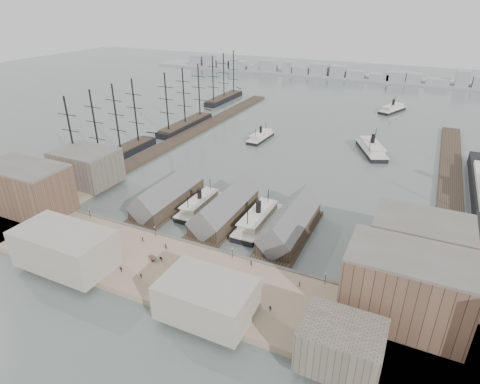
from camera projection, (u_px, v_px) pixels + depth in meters
The scene contains 44 objects.
ground at pixel (203, 241), 140.53m from camera, with size 900.00×900.00×0.00m, color #4C5854.
quay at pixel (170, 271), 123.89m from camera, with size 180.00×30.00×2.00m, color gray.
seawall at pixel (195, 246), 135.81m from camera, with size 180.00×1.20×2.30m, color #59544C.
west_wharf at pixel (190, 134), 247.47m from camera, with size 10.00×220.00×1.60m, color #2D231C.
east_wharf at pixel (450, 182), 182.93m from camera, with size 10.00×180.00×1.60m, color #2D231C.
ferry_shed_west at pixel (168, 196), 162.21m from camera, with size 14.00×42.00×12.60m.
ferry_shed_center at pixel (225, 209), 152.16m from camera, with size 14.00×42.00×12.60m.
ferry_shed_east at pixel (290, 224), 142.11m from camera, with size 14.00×42.00×12.60m.
warehouse_west_front at pixel (28, 189), 153.02m from camera, with size 32.00×18.00×18.00m, color brown.
warehouse_west_back at pixel (87, 167), 178.20m from camera, with size 26.00×20.00×14.00m, color #60564C.
warehouse_east_front at pixel (406, 289), 100.22m from camera, with size 30.00×18.00×19.00m, color brown.
warehouse_east_back at pixel (420, 244), 122.21m from camera, with size 28.00×20.00×15.00m, color #60564C.
street_bldg_center at pixel (207, 298), 103.79m from camera, with size 24.00×16.00×10.00m, color gray.
street_bldg_west at pixel (65, 248), 122.68m from camera, with size 30.00×16.00×12.00m, color gray.
street_bldg_east at pixel (341, 345), 89.23m from camera, with size 18.00×14.00×11.00m, color #60564C.
lamp_post_far_w at pixel (89, 212), 150.18m from camera, with size 0.44×0.44×3.92m.
lamp_post_near_w at pixel (155, 230), 138.58m from camera, with size 0.44×0.44×3.92m.
lamp_post_near_e at pixel (232, 251), 126.98m from camera, with size 0.44×0.44×3.92m.
lamp_post_far_e at pixel (326, 277), 115.38m from camera, with size 0.44×0.44×3.92m.
far_shore at pixel (366, 75), 410.29m from camera, with size 500.00×40.00×15.72m.
ferry_docked_west at pixel (200, 204), 160.67m from camera, with size 8.06×26.88×9.60m.
ferry_docked_east at pixel (258, 219), 149.36m from camera, with size 8.99×29.97×10.70m.
ferry_open_near at pixel (261, 136), 238.63m from camera, with size 8.53×24.72×8.71m.
ferry_open_mid at pixel (372, 148), 218.33m from camera, with size 21.82×32.59×11.26m.
ferry_open_far at pixel (392, 109), 296.12m from camera, with size 17.81×28.72×9.86m.
sailing_ship_near at pixel (111, 156), 207.33m from camera, with size 9.36×64.48×38.48m.
sailing_ship_mid at pixel (185, 124), 259.86m from camera, with size 9.23×53.30×37.93m.
sailing_ship_far at pixel (224, 98), 326.92m from camera, with size 9.12×50.66×37.49m.
tram at pixel (370, 318), 101.59m from camera, with size 3.99×10.65×3.70m.
horse_cart_left at pixel (103, 232), 140.51m from camera, with size 4.84×2.63×1.62m.
horse_cart_center at pixel (158, 258), 126.64m from camera, with size 4.95×2.64×1.56m.
horse_cart_right at pixel (206, 285), 114.97m from camera, with size 4.87×3.39×1.71m.
pedestrian_0 at pixel (52, 221), 147.87m from camera, with size 0.57×0.42×1.57m, color black.
pedestrian_1 at pixel (69, 232), 140.88m from camera, with size 0.77×0.60×1.59m, color black.
pedestrian_2 at pixel (143, 240), 136.24m from camera, with size 1.12×0.64×1.73m, color black.
pedestrian_3 at pixel (121, 269), 121.46m from camera, with size 1.07×0.45×1.83m, color black.
pedestrian_4 at pixel (166, 246), 132.75m from camera, with size 0.82×0.53×1.68m, color black.
pedestrian_5 at pixel (195, 278), 117.58m from camera, with size 0.64×0.46×1.74m, color black.
pedestrian_6 at pixel (251, 263), 124.32m from camera, with size 0.88×0.69×1.82m, color black.
pedestrian_7 at pixel (270, 309), 106.21m from camera, with size 1.11×0.64×1.71m, color black.
pedestrian_8 at pixel (300, 284), 115.33m from camera, with size 0.96×0.40×1.64m, color black.
pedestrian_9 at pixel (371, 329), 99.65m from camera, with size 0.89×0.58×1.83m, color black.
pedestrian_10 at pixel (98, 249), 131.40m from camera, with size 1.04×0.60×1.61m, color black.
pedestrian_11 at pixel (141, 276), 118.81m from camera, with size 0.96×0.40×1.63m, color black.
Camera 1 is at (62.70, -101.39, 77.49)m, focal length 30.00 mm.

